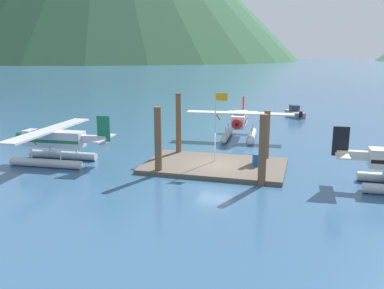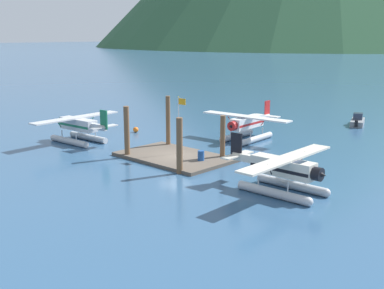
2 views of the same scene
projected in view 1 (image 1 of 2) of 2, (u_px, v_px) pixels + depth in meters
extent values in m
plane|color=#2D5175|center=(215.00, 168.00, 30.27)|extent=(1200.00, 1200.00, 0.00)
cube|color=brown|center=(215.00, 166.00, 30.24)|extent=(10.32, 6.46, 0.30)
cylinder|color=brown|center=(158.00, 141.00, 28.12)|extent=(0.50, 0.50, 4.78)
cylinder|color=brown|center=(263.00, 150.00, 25.78)|extent=(0.51, 0.51, 4.63)
cylinder|color=brown|center=(178.00, 125.00, 33.33)|extent=(0.44, 0.44, 5.19)
cylinder|color=brown|center=(266.00, 137.00, 31.44)|extent=(0.47, 0.47, 4.06)
cylinder|color=silver|center=(215.00, 127.00, 30.35)|extent=(0.08, 0.08, 5.26)
cube|color=orange|center=(222.00, 97.00, 29.73)|extent=(0.90, 0.03, 0.56)
sphere|color=gold|center=(216.00, 91.00, 29.76)|extent=(0.10, 0.10, 0.10)
cylinder|color=#1E4C99|center=(256.00, 160.00, 29.57)|extent=(0.58, 0.58, 0.88)
torus|color=#1E4C99|center=(256.00, 160.00, 29.57)|extent=(0.62, 0.62, 0.04)
sphere|color=orange|center=(105.00, 140.00, 38.44)|extent=(0.64, 0.64, 0.64)
cylinder|color=#B7BABF|center=(384.00, 168.00, 26.58)|extent=(0.10, 0.10, 0.70)
cube|color=silver|center=(355.00, 155.00, 25.67)|extent=(2.21, 0.49, 0.56)
cube|color=black|center=(341.00, 141.00, 25.70)|extent=(1.00, 0.14, 1.90)
cube|color=silver|center=(341.00, 153.00, 25.84)|extent=(0.87, 3.22, 0.10)
cylinder|color=#B7BABF|center=(47.00, 163.00, 30.28)|extent=(5.63, 0.97, 0.64)
sphere|color=#B7BABF|center=(13.00, 161.00, 30.86)|extent=(0.64, 0.64, 0.64)
cylinder|color=#B7BABF|center=(64.00, 155.00, 32.66)|extent=(5.63, 0.97, 0.64)
sphere|color=#B7BABF|center=(33.00, 153.00, 33.24)|extent=(0.64, 0.64, 0.64)
cylinder|color=#B7BABF|center=(31.00, 154.00, 30.38)|extent=(0.10, 0.10, 0.70)
cylinder|color=#B7BABF|center=(60.00, 155.00, 29.88)|extent=(0.10, 0.10, 0.70)
cylinder|color=#B7BABF|center=(50.00, 146.00, 32.76)|extent=(0.10, 0.10, 0.70)
cylinder|color=#B7BABF|center=(77.00, 148.00, 32.26)|extent=(0.10, 0.10, 0.70)
cube|color=silver|center=(54.00, 139.00, 31.11)|extent=(4.87, 1.53, 1.20)
cube|color=#196B47|center=(54.00, 140.00, 31.13)|extent=(4.77, 1.54, 0.24)
cube|color=#283347|center=(41.00, 134.00, 31.26)|extent=(1.16, 1.12, 0.56)
cube|color=silver|center=(50.00, 130.00, 31.03)|extent=(2.02, 10.47, 0.14)
cylinder|color=#196B47|center=(33.00, 140.00, 29.00)|extent=(0.12, 0.63, 0.84)
cylinder|color=#196B47|center=(65.00, 129.00, 33.20)|extent=(0.12, 0.63, 0.84)
cylinder|color=#196B47|center=(23.00, 137.00, 31.68)|extent=(0.66, 0.99, 0.96)
cone|color=black|center=(18.00, 137.00, 31.77)|extent=(0.37, 0.38, 0.36)
cube|color=silver|center=(93.00, 139.00, 30.41)|extent=(2.22, 0.57, 0.56)
cube|color=#196B47|center=(104.00, 129.00, 30.04)|extent=(1.01, 0.18, 1.90)
cube|color=silver|center=(103.00, 138.00, 30.22)|extent=(0.99, 3.24, 0.10)
cylinder|color=#B7BABF|center=(252.00, 136.00, 40.17)|extent=(1.04, 5.63, 0.64)
sphere|color=#B7BABF|center=(250.00, 142.00, 37.50)|extent=(0.64, 0.64, 0.64)
cylinder|color=#B7BABF|center=(227.00, 135.00, 40.67)|extent=(1.04, 5.63, 0.64)
sphere|color=#B7BABF|center=(223.00, 141.00, 37.99)|extent=(0.64, 0.64, 0.64)
cylinder|color=#B7BABF|center=(251.00, 132.00, 38.88)|extent=(0.10, 0.10, 0.70)
cylinder|color=#B7BABF|center=(253.00, 127.00, 41.17)|extent=(0.10, 0.10, 0.70)
cylinder|color=#B7BABF|center=(225.00, 131.00, 39.37)|extent=(0.10, 0.10, 0.70)
cylinder|color=#B7BABF|center=(228.00, 126.00, 41.66)|extent=(0.10, 0.10, 0.70)
cube|color=white|center=(240.00, 119.00, 40.06)|extent=(1.58, 4.88, 1.20)
cube|color=#B21E1E|center=(240.00, 120.00, 40.08)|extent=(1.59, 4.78, 0.24)
cube|color=#283347|center=(239.00, 118.00, 38.96)|extent=(1.13, 1.17, 0.56)
cube|color=white|center=(240.00, 113.00, 39.63)|extent=(10.47, 2.13, 0.14)
cylinder|color=#B21E1E|center=(262.00, 117.00, 39.26)|extent=(0.63, 0.12, 0.84)
cylinder|color=#B21E1E|center=(217.00, 116.00, 40.14)|extent=(0.63, 0.12, 0.84)
cylinder|color=#B21E1E|center=(237.00, 124.00, 37.48)|extent=(1.00, 0.67, 0.96)
cone|color=black|center=(237.00, 125.00, 37.05)|extent=(0.38, 0.37, 0.36)
cube|color=white|center=(243.00, 114.00, 43.14)|extent=(0.59, 2.23, 0.56)
cube|color=#B21E1E|center=(243.00, 105.00, 43.81)|extent=(0.19, 1.01, 1.90)
cube|color=white|center=(243.00, 112.00, 43.88)|extent=(3.25, 1.02, 0.10)
cube|color=gray|center=(295.00, 114.00, 54.70)|extent=(2.89, 4.46, 0.70)
sphere|color=gray|center=(290.00, 112.00, 56.74)|extent=(0.70, 0.70, 0.70)
cube|color=#283347|center=(294.00, 108.00, 54.83)|extent=(1.45, 1.51, 0.80)
cube|color=black|center=(301.00, 114.00, 52.43)|extent=(0.45, 0.43, 0.80)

